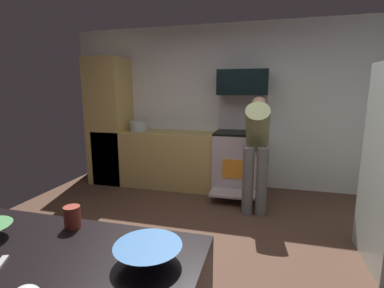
{
  "coord_description": "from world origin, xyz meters",
  "views": [
    {
      "loc": [
        0.65,
        -2.25,
        1.55
      ],
      "look_at": [
        -0.01,
        0.3,
        1.05
      ],
      "focal_mm": 25.95,
      "sensor_mm": 36.0,
      "label": 1
    }
  ],
  "objects_px": {
    "person_cook": "(257,144)",
    "mug_tea": "(72,217)",
    "mixing_bowl_small": "(148,254)",
    "oven_range": "(240,160)",
    "stock_pot": "(138,126)",
    "microwave": "(243,83)"
  },
  "relations": [
    {
      "from": "oven_range",
      "to": "stock_pot",
      "type": "distance_m",
      "value": 1.76
    },
    {
      "from": "oven_range",
      "to": "mixing_bowl_small",
      "type": "xyz_separation_m",
      "value": [
        -0.07,
        -3.32,
        0.43
      ]
    },
    {
      "from": "person_cook",
      "to": "mug_tea",
      "type": "height_order",
      "value": "person_cook"
    },
    {
      "from": "oven_range",
      "to": "person_cook",
      "type": "relative_size",
      "value": 1.01
    },
    {
      "from": "person_cook",
      "to": "stock_pot",
      "type": "height_order",
      "value": "person_cook"
    },
    {
      "from": "person_cook",
      "to": "oven_range",
      "type": "bearing_deg",
      "value": 112.65
    },
    {
      "from": "oven_range",
      "to": "mixing_bowl_small",
      "type": "height_order",
      "value": "oven_range"
    },
    {
      "from": "mixing_bowl_small",
      "to": "mug_tea",
      "type": "distance_m",
      "value": 0.5
    },
    {
      "from": "oven_range",
      "to": "mug_tea",
      "type": "distance_m",
      "value": 3.23
    },
    {
      "from": "person_cook",
      "to": "mixing_bowl_small",
      "type": "xyz_separation_m",
      "value": [
        -0.33,
        -2.71,
        0.04
      ]
    },
    {
      "from": "microwave",
      "to": "person_cook",
      "type": "relative_size",
      "value": 0.5
    },
    {
      "from": "oven_range",
      "to": "microwave",
      "type": "relative_size",
      "value": 2.03
    },
    {
      "from": "oven_range",
      "to": "mug_tea",
      "type": "height_order",
      "value": "oven_range"
    },
    {
      "from": "microwave",
      "to": "mixing_bowl_small",
      "type": "relative_size",
      "value": 2.81
    },
    {
      "from": "person_cook",
      "to": "microwave",
      "type": "bearing_deg",
      "value": 109.92
    },
    {
      "from": "oven_range",
      "to": "microwave",
      "type": "bearing_deg",
      "value": 90.0
    },
    {
      "from": "person_cook",
      "to": "mixing_bowl_small",
      "type": "bearing_deg",
      "value": -96.92
    },
    {
      "from": "microwave",
      "to": "mug_tea",
      "type": "xyz_separation_m",
      "value": [
        -0.54,
        -3.25,
        -0.73
      ]
    },
    {
      "from": "person_cook",
      "to": "mixing_bowl_small",
      "type": "relative_size",
      "value": 5.65
    },
    {
      "from": "mixing_bowl_small",
      "to": "mug_tea",
      "type": "bearing_deg",
      "value": 160.05
    },
    {
      "from": "stock_pot",
      "to": "oven_range",
      "type": "bearing_deg",
      "value": -0.46
    },
    {
      "from": "person_cook",
      "to": "stock_pot",
      "type": "distance_m",
      "value": 2.05
    }
  ]
}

